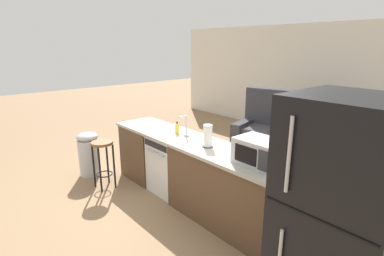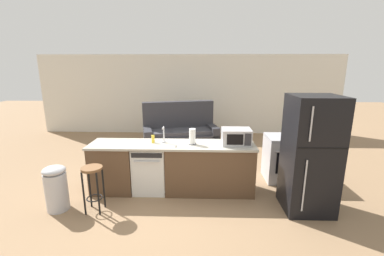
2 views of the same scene
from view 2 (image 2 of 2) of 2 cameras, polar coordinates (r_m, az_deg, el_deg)
name	(u,v)px [view 2 (image 2 of 2)]	position (r m, az deg, el deg)	size (l,w,h in m)	color
ground_plane	(165,190)	(4.94, -6.05, -13.49)	(24.00, 24.00, 0.00)	#896B4C
wall_back	(190,95)	(8.60, -0.51, 7.40)	(10.00, 0.06, 2.60)	silver
kitchen_counter	(177,169)	(4.73, -3.28, -9.07)	(2.94, 0.66, 0.90)	brown
dishwasher	(151,169)	(4.80, -9.18, -8.89)	(0.58, 0.61, 0.84)	silver
stove_range	(285,158)	(5.49, 19.94, -6.28)	(0.76, 0.68, 0.90)	#B7B7BC
refrigerator	(310,155)	(4.37, 24.80, -5.41)	(0.72, 0.73, 1.83)	black
microwave	(236,137)	(4.55, 9.81, -1.91)	(0.50, 0.37, 0.28)	#B7B7BC
sink_faucet	(164,136)	(4.60, -6.35, -1.73)	(0.07, 0.18, 0.30)	silver
paper_towel_roll	(192,137)	(4.49, 0.08, -1.95)	(0.14, 0.14, 0.28)	#4C4C51
soap_bottle	(153,139)	(4.65, -8.66, -2.39)	(0.06, 0.06, 0.18)	yellow
kettle	(298,134)	(5.28, 22.56, -1.22)	(0.21, 0.17, 0.19)	black
bar_stool	(93,180)	(4.33, -21.19, -10.63)	(0.32, 0.32, 0.74)	brown
trash_bin	(56,188)	(4.67, -27.96, -11.63)	(0.35, 0.35, 0.74)	#B7B7BC
couch	(180,133)	(7.20, -2.72, -1.22)	(2.16, 1.37, 1.27)	#2D2D33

